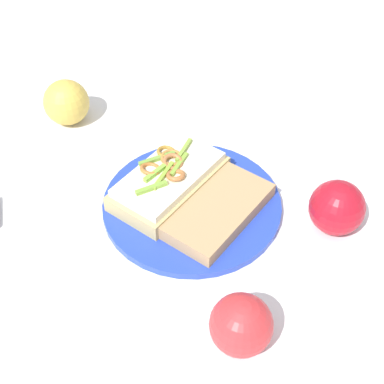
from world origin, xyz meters
TOP-DOWN VIEW (x-y plane):
  - ground_plane at (0.00, 0.00)m, footprint 2.00×2.00m
  - plate at (0.00, 0.00)m, footprint 0.26×0.26m
  - sandwich at (0.02, 0.04)m, footprint 0.20×0.17m
  - bread_slice_side at (-0.02, -0.04)m, footprint 0.19×0.17m
  - apple_0 at (0.18, 0.24)m, footprint 0.10×0.10m
  - apple_1 at (-0.21, -0.09)m, footprint 0.08×0.08m
  - apple_2 at (-0.01, -0.20)m, footprint 0.11×0.11m

SIDE VIEW (x-z plane):
  - ground_plane at x=0.00m, z-range 0.00..0.00m
  - plate at x=0.00m, z-range 0.00..0.01m
  - bread_slice_side at x=-0.02m, z-range 0.01..0.03m
  - sandwich at x=0.02m, z-range 0.01..0.06m
  - apple_1 at x=-0.21m, z-range 0.00..0.07m
  - apple_0 at x=0.18m, z-range 0.00..0.08m
  - apple_2 at x=-0.01m, z-range 0.00..0.08m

